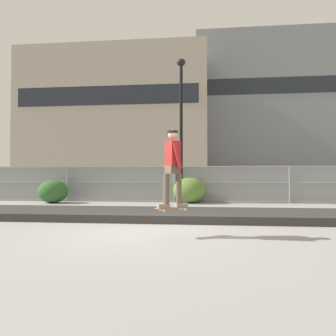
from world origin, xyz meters
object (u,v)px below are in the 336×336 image
object	(u,v)px
parked_car_near	(88,184)
shrub_center	(189,190)
street_lamp	(181,114)
skateboard	(173,208)
skater	(173,163)
shrub_left	(53,191)
parked_car_mid	(188,184)

from	to	relation	value
parked_car_near	shrub_center	bearing A→B (deg)	-23.01
street_lamp	shrub_center	bearing A→B (deg)	4.26
shrub_center	parked_car_near	bearing A→B (deg)	156.99
parked_car_near	skateboard	bearing A→B (deg)	-60.82
skater	shrub_left	distance (m)	10.08
street_lamp	skateboard	bearing A→B (deg)	-88.19
parked_car_near	shrub_center	size ratio (longest dim) A/B	2.77
skateboard	shrub_left	size ratio (longest dim) A/B	0.53
skater	parked_car_mid	world-z (taller)	skater
skateboard	parked_car_mid	bearing A→B (deg)	90.01
parked_car_near	shrub_left	distance (m)	3.32
parked_car_mid	shrub_center	distance (m)	3.05
street_lamp	shrub_center	size ratio (longest dim) A/B	4.40
skater	street_lamp	world-z (taller)	street_lamp
parked_car_near	parked_car_mid	size ratio (longest dim) A/B	1.02
street_lamp	parked_car_near	bearing A→B (deg)	155.31
skateboard	street_lamp	bearing A→B (deg)	91.81
skateboard	skater	distance (m)	1.00
skater	shrub_center	distance (m)	8.25
parked_car_near	street_lamp	bearing A→B (deg)	-24.69
skateboard	shrub_left	world-z (taller)	shrub_left
skateboard	parked_car_near	size ratio (longest dim) A/B	0.17
parked_car_near	shrub_left	size ratio (longest dim) A/B	3.06
skateboard	parked_car_near	distance (m)	12.39
skateboard	parked_car_mid	xyz separation A→B (m)	(-0.00, 11.23, 0.20)
skater	skateboard	bearing A→B (deg)	180.00
skateboard	shrub_center	distance (m)	8.19
parked_car_near	shrub_left	world-z (taller)	parked_car_near
skateboard	shrub_left	xyz separation A→B (m)	(-6.58, 7.55, -0.07)
skater	shrub_center	world-z (taller)	skater
shrub_center	parked_car_mid	bearing A→B (deg)	92.84
parked_car_mid	shrub_center	xyz separation A→B (m)	(0.15, -3.04, -0.21)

